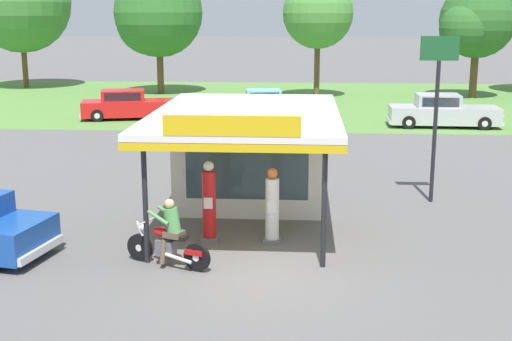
% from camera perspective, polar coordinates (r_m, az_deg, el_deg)
% --- Properties ---
extents(ground_plane, '(300.00, 300.00, 0.00)m').
position_cam_1_polar(ground_plane, '(15.36, 0.87, -8.32)').
color(ground_plane, '#5B5959').
extents(grass_verge_strip, '(120.00, 24.00, 0.01)m').
position_cam_1_polar(grass_verge_strip, '(44.65, 2.95, 5.81)').
color(grass_verge_strip, '#56843D').
rests_on(grass_verge_strip, ground).
extents(service_station_kiosk, '(4.91, 7.78, 3.47)m').
position_cam_1_polar(service_station_kiosk, '(19.91, -0.46, 1.94)').
color(service_station_kiosk, silver).
rests_on(service_station_kiosk, ground).
extents(gas_pump_nearside, '(0.44, 0.44, 2.05)m').
position_cam_1_polar(gas_pump_nearside, '(17.04, -3.93, -2.85)').
color(gas_pump_nearside, slate).
rests_on(gas_pump_nearside, ground).
extents(gas_pump_offside, '(0.44, 0.44, 1.90)m').
position_cam_1_polar(gas_pump_offside, '(16.92, 1.36, -3.20)').
color(gas_pump_offside, slate).
rests_on(gas_pump_offside, ground).
extents(motorcycle_with_rider, '(2.05, 0.98, 1.58)m').
position_cam_1_polar(motorcycle_with_rider, '(15.52, -7.28, -5.64)').
color(motorcycle_with_rider, black).
rests_on(motorcycle_with_rider, ground).
extents(parked_car_back_row_centre_right, '(5.60, 2.09, 1.64)m').
position_cam_1_polar(parked_car_back_row_centre_right, '(35.59, 15.30, 4.71)').
color(parked_car_back_row_centre_right, '#B7B7BC').
rests_on(parked_car_back_row_centre_right, ground).
extents(parked_car_back_row_far_right, '(5.68, 2.99, 1.56)m').
position_cam_1_polar(parked_car_back_row_far_right, '(37.59, -10.46, 5.35)').
color(parked_car_back_row_far_right, red).
rests_on(parked_car_back_row_far_right, ground).
extents(parked_car_back_row_right, '(5.10, 2.47, 1.48)m').
position_cam_1_polar(parked_car_back_row_right, '(37.78, 0.21, 5.53)').
color(parked_car_back_row_right, '#7AC6D1').
rests_on(parked_car_back_row_right, ground).
extents(tree_oak_right, '(7.44, 7.44, 10.07)m').
position_cam_1_polar(tree_oak_right, '(55.37, -18.96, 12.99)').
color(tree_oak_right, brown).
rests_on(tree_oak_right, ground).
extents(tree_oak_far_right, '(4.65, 4.65, 7.89)m').
position_cam_1_polar(tree_oak_far_right, '(46.23, 5.19, 12.92)').
color(tree_oak_far_right, brown).
rests_on(tree_oak_far_right, ground).
extents(tree_oak_centre, '(6.14, 6.14, 8.68)m').
position_cam_1_polar(tree_oak_centre, '(49.02, -8.35, 12.68)').
color(tree_oak_centre, brown).
rests_on(tree_oak_centre, ground).
extents(tree_oak_far_left, '(5.13, 5.12, 7.60)m').
position_cam_1_polar(tree_oak_far_left, '(47.97, 17.78, 11.69)').
color(tree_oak_far_left, brown).
rests_on(tree_oak_far_left, ground).
extents(roadside_pole_sign, '(1.10, 0.12, 4.94)m').
position_cam_1_polar(roadside_pole_sign, '(20.81, 14.88, 6.43)').
color(roadside_pole_sign, black).
rests_on(roadside_pole_sign, ground).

